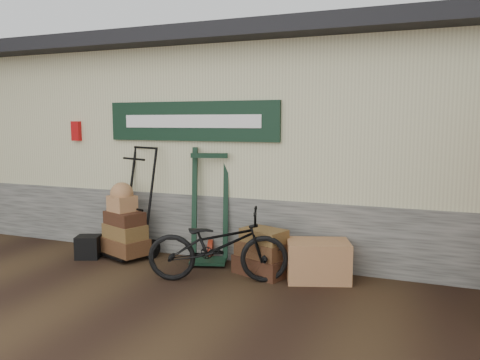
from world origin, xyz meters
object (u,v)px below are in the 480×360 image
(porter_trolley, at_px, (135,201))
(wicker_hamper, at_px, (318,261))
(green_barrow, at_px, (210,206))
(bicycle, at_px, (218,241))
(black_trunk, at_px, (88,247))
(suitcase_stack, at_px, (262,251))

(porter_trolley, bearing_deg, wicker_hamper, 19.50)
(green_barrow, bearing_deg, bicycle, -75.13)
(bicycle, bearing_deg, green_barrow, 13.36)
(porter_trolley, distance_m, green_barrow, 1.13)
(porter_trolley, relative_size, wicker_hamper, 2.15)
(green_barrow, xyz_separation_m, bicycle, (0.44, -0.70, -0.29))
(wicker_hamper, distance_m, bicycle, 1.26)
(black_trunk, bearing_deg, green_barrow, 16.08)
(black_trunk, bearing_deg, suitcase_stack, 5.13)
(wicker_hamper, relative_size, bicycle, 0.44)
(green_barrow, bearing_deg, suitcase_stack, -33.77)
(porter_trolley, height_order, wicker_hamper, porter_trolley)
(wicker_hamper, height_order, black_trunk, wicker_hamper)
(wicker_hamper, bearing_deg, black_trunk, -175.42)
(porter_trolley, distance_m, bicycle, 1.69)
(wicker_hamper, relative_size, black_trunk, 2.33)
(suitcase_stack, xyz_separation_m, wicker_hamper, (0.72, 0.03, -0.06))
(black_trunk, bearing_deg, porter_trolley, 32.33)
(green_barrow, xyz_separation_m, wicker_hamper, (1.57, -0.23, -0.55))
(porter_trolley, xyz_separation_m, black_trunk, (-0.57, -0.36, -0.65))
(green_barrow, xyz_separation_m, black_trunk, (-1.69, -0.49, -0.63))
(black_trunk, bearing_deg, wicker_hamper, 4.58)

